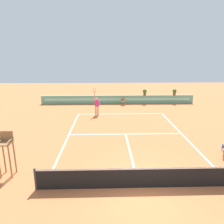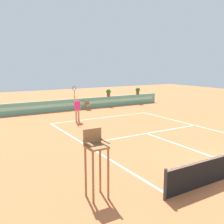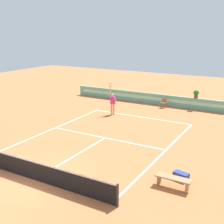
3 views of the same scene
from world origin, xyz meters
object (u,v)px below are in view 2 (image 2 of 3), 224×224
(umpire_chair, at_px, (96,155))
(tennis_player, at_px, (77,108))
(potted_plant_right, at_px, (108,92))
(potted_plant_far_right, at_px, (138,90))
(tennis_ball_near_baseline, at_px, (100,142))
(ball_kid_chair, at_px, (88,105))

(umpire_chair, bearing_deg, tennis_player, 69.47)
(umpire_chair, relative_size, potted_plant_right, 2.96)
(potted_plant_right, bearing_deg, umpire_chair, -121.51)
(tennis_player, bearing_deg, potted_plant_right, 42.23)
(potted_plant_far_right, bearing_deg, potted_plant_right, 180.00)
(tennis_ball_near_baseline, bearing_deg, umpire_chair, -119.90)
(ball_kid_chair, distance_m, potted_plant_far_right, 6.28)
(potted_plant_right, height_order, potted_plant_far_right, same)
(potted_plant_right, xyz_separation_m, potted_plant_far_right, (3.55, 0.00, 0.00))
(tennis_player, distance_m, tennis_ball_near_baseline, 5.44)
(umpire_chair, height_order, ball_kid_chair, umpire_chair)
(ball_kid_chair, xyz_separation_m, potted_plant_far_right, (6.16, 0.73, 0.93))
(potted_plant_right, bearing_deg, potted_plant_far_right, 0.00)
(ball_kid_chair, height_order, potted_plant_far_right, potted_plant_far_right)
(ball_kid_chair, bearing_deg, tennis_player, -123.97)
(ball_kid_chair, relative_size, potted_plant_right, 1.17)
(tennis_player, xyz_separation_m, tennis_ball_near_baseline, (-0.98, -5.25, -1.02))
(tennis_player, xyz_separation_m, potted_plant_right, (5.47, 4.96, 0.36))
(tennis_ball_near_baseline, xyz_separation_m, potted_plant_right, (6.45, 10.22, 1.38))
(ball_kid_chair, relative_size, potted_plant_far_right, 1.17)
(tennis_player, distance_m, potted_plant_far_right, 10.30)
(ball_kid_chair, bearing_deg, potted_plant_right, 15.62)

